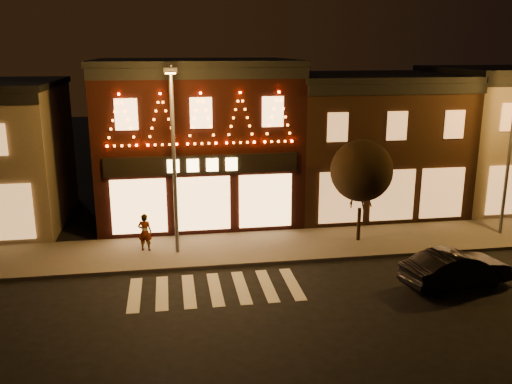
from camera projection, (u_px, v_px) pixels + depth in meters
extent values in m
plane|color=black|center=(227.00, 344.00, 16.99)|extent=(120.00, 120.00, 0.00)
cube|color=#47423D|center=(251.00, 248.00, 24.91)|extent=(44.00, 4.00, 0.15)
cube|color=black|center=(197.00, 142.00, 29.32)|extent=(10.00, 8.00, 8.00)
cube|color=black|center=(195.00, 62.00, 28.26)|extent=(10.20, 8.20, 0.30)
cube|color=black|center=(200.00, 74.00, 24.49)|extent=(10.00, 0.25, 0.50)
cube|color=black|center=(202.00, 165.00, 25.51)|extent=(9.00, 0.15, 0.90)
cube|color=#FFD87F|center=(203.00, 165.00, 25.41)|extent=(3.40, 0.08, 0.60)
cube|color=#372013|center=(366.00, 144.00, 30.90)|extent=(9.00, 8.00, 7.20)
cube|color=black|center=(369.00, 76.00, 29.94)|extent=(9.20, 8.20, 0.30)
cube|color=black|center=(399.00, 89.00, 26.18)|extent=(9.00, 0.25, 0.50)
cube|color=#6E5F4E|center=(512.00, 137.00, 32.27)|extent=(9.00, 8.00, 7.50)
cylinder|color=#59595E|center=(174.00, 162.00, 23.16)|extent=(0.16, 0.16, 8.07)
cylinder|color=#59595E|center=(170.00, 68.00, 21.38)|extent=(0.12, 1.61, 0.10)
cube|color=#59595E|center=(170.00, 70.00, 20.63)|extent=(0.51, 0.29, 0.18)
cube|color=orange|center=(170.00, 73.00, 20.65)|extent=(0.39, 0.21, 0.05)
cylinder|color=#59595E|center=(509.00, 155.00, 25.68)|extent=(0.15, 0.15, 7.71)
cylinder|color=black|center=(359.00, 224.00, 25.51)|extent=(0.17, 0.17, 1.55)
sphere|color=black|center=(362.00, 171.00, 24.86)|extent=(2.84, 2.84, 2.84)
imported|color=black|center=(456.00, 269.00, 20.93)|extent=(4.50, 2.30, 1.41)
imported|color=gray|center=(145.00, 232.00, 24.16)|extent=(0.70, 0.54, 1.70)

